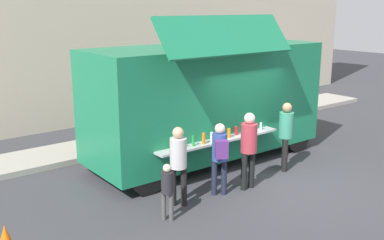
{
  "coord_description": "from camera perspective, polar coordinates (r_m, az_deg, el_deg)",
  "views": [
    {
      "loc": [
        -7.73,
        -6.39,
        4.01
      ],
      "look_at": [
        -1.13,
        2.07,
        1.3
      ],
      "focal_mm": 42.22,
      "sensor_mm": 36.0,
      "label": 1
    }
  ],
  "objects": [
    {
      "name": "child_near_queue",
      "position": [
        8.65,
        -3.14,
        -8.46
      ],
      "size": [
        0.23,
        0.23,
        1.14
      ],
      "rotation": [
        0.0,
        0.0,
        0.67
      ],
      "color": "#494745",
      "rests_on": "ground"
    },
    {
      "name": "customer_front_ordering",
      "position": [
        10.07,
        7.18,
        -3.03
      ],
      "size": [
        0.37,
        0.36,
        1.76
      ],
      "rotation": [
        0.0,
        0.0,
        1.56
      ],
      "color": "black",
      "rests_on": "ground"
    },
    {
      "name": "curb_strip",
      "position": [
        12.58,
        -20.39,
        -4.97
      ],
      "size": [
        28.0,
        1.6,
        0.15
      ],
      "primitive_type": "cube",
      "color": "#9E998E",
      "rests_on": "ground"
    },
    {
      "name": "customer_rear_waiting",
      "position": [
        9.16,
        -1.74,
        -4.99
      ],
      "size": [
        0.34,
        0.34,
        1.68
      ],
      "rotation": [
        0.0,
        0.0,
        0.91
      ],
      "color": "black",
      "rests_on": "ground"
    },
    {
      "name": "customer_mid_with_backpack",
      "position": [
        9.67,
        3.53,
        -4.08
      ],
      "size": [
        0.46,
        0.52,
        1.61
      ],
      "rotation": [
        0.0,
        0.0,
        1.01
      ],
      "color": "#1D2136",
      "rests_on": "ground"
    },
    {
      "name": "trash_bin",
      "position": [
        16.06,
        6.49,
        1.46
      ],
      "size": [
        0.6,
        0.6,
        1.0
      ],
      "primitive_type": "cylinder",
      "color": "#2E6236",
      "rests_on": "ground"
    },
    {
      "name": "food_truck_main",
      "position": [
        11.77,
        1.95,
        2.64
      ],
      "size": [
        6.38,
        2.96,
        3.82
      ],
      "rotation": [
        0.0,
        0.0,
        -0.01
      ],
      "color": "#19784E",
      "rests_on": "ground"
    },
    {
      "name": "ground_plane",
      "position": [
        10.8,
        11.67,
        -7.92
      ],
      "size": [
        60.0,
        60.0,
        0.0
      ],
      "primitive_type": "plane",
      "color": "#38383D"
    },
    {
      "name": "traffic_cone_orange",
      "position": [
        8.26,
        -22.45,
        -13.89
      ],
      "size": [
        0.36,
        0.36,
        0.55
      ],
      "primitive_type": "cone",
      "color": "orange",
      "rests_on": "ground"
    },
    {
      "name": "customer_extra_browsing",
      "position": [
        11.38,
        11.78,
        -1.29
      ],
      "size": [
        0.35,
        0.35,
        1.73
      ],
      "rotation": [
        0.0,
        0.0,
        2.34
      ],
      "color": "black",
      "rests_on": "ground"
    }
  ]
}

